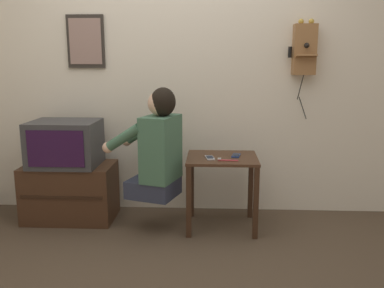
{
  "coord_description": "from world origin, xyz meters",
  "views": [
    {
      "loc": [
        0.33,
        -2.58,
        1.35
      ],
      "look_at": [
        0.17,
        0.54,
        0.71
      ],
      "focal_mm": 38.0,
      "sensor_mm": 36.0,
      "label": 1
    }
  ],
  "objects": [
    {
      "name": "ground_plane",
      "position": [
        0.0,
        0.0,
        0.0
      ],
      "size": [
        14.0,
        14.0,
        0.0
      ],
      "primitive_type": "plane",
      "color": "#4C3D2D"
    },
    {
      "name": "wall_back",
      "position": [
        0.0,
        1.02,
        1.27
      ],
      "size": [
        6.8,
        0.05,
        2.55
      ],
      "color": "silver",
      "rests_on": "ground_plane"
    },
    {
      "name": "side_table",
      "position": [
        0.41,
        0.59,
        0.47
      ],
      "size": [
        0.56,
        0.49,
        0.59
      ],
      "color": "#422819",
      "rests_on": "ground_plane"
    },
    {
      "name": "person",
      "position": [
        -0.1,
        0.49,
        0.69
      ],
      "size": [
        0.61,
        0.5,
        0.87
      ],
      "rotation": [
        0.0,
        0.0,
        1.26
      ],
      "color": "#2D3347",
      "rests_on": "ground_plane"
    },
    {
      "name": "tv_stand",
      "position": [
        -0.88,
        0.7,
        0.24
      ],
      "size": [
        0.75,
        0.44,
        0.48
      ],
      "color": "#422819",
      "rests_on": "ground_plane"
    },
    {
      "name": "television",
      "position": [
        -0.9,
        0.68,
        0.67
      ],
      "size": [
        0.55,
        0.44,
        0.38
      ],
      "color": "#38383A",
      "rests_on": "tv_stand"
    },
    {
      "name": "wall_phone_antique",
      "position": [
        1.09,
        0.94,
        1.44
      ],
      "size": [
        0.23,
        0.19,
        0.83
      ],
      "color": "olive"
    },
    {
      "name": "framed_picture",
      "position": [
        -0.77,
        0.99,
        1.51
      ],
      "size": [
        0.32,
        0.03,
        0.45
      ],
      "color": "#2D2823"
    },
    {
      "name": "cell_phone_held",
      "position": [
        0.31,
        0.53,
        0.6
      ],
      "size": [
        0.08,
        0.13,
        0.01
      ],
      "rotation": [
        0.0,
        0.0,
        0.18
      ],
      "color": "silver",
      "rests_on": "side_table"
    },
    {
      "name": "cell_phone_spare",
      "position": [
        0.52,
        0.61,
        0.6
      ],
      "size": [
        0.08,
        0.13,
        0.01
      ],
      "rotation": [
        0.0,
        0.0,
        -0.18
      ],
      "color": "navy",
      "rests_on": "side_table"
    },
    {
      "name": "toothbrush",
      "position": [
        0.44,
        0.45,
        0.6
      ],
      "size": [
        0.16,
        0.02,
        0.02
      ],
      "rotation": [
        0.0,
        0.0,
        1.51
      ],
      "color": "#D83F4C",
      "rests_on": "side_table"
    }
  ]
}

